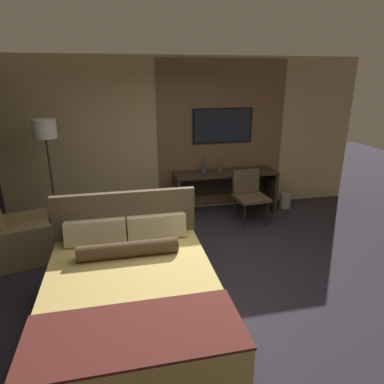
{
  "coord_description": "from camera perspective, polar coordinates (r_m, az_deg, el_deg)",
  "views": [
    {
      "loc": [
        -0.98,
        -3.55,
        2.48
      ],
      "look_at": [
        -0.01,
        0.87,
        0.92
      ],
      "focal_mm": 32.0,
      "sensor_mm": 36.0,
      "label": 1
    }
  ],
  "objects": [
    {
      "name": "tv",
      "position": [
        6.42,
        5.12,
        10.95
      ],
      "size": [
        1.13,
        0.04,
        0.63
      ],
      "color": "black"
    },
    {
      "name": "wall_back_tv_panel",
      "position": [
        6.34,
        -2.1,
        9.17
      ],
      "size": [
        7.2,
        0.09,
        2.8
      ],
      "color": "tan",
      "rests_on": "ground_plane"
    },
    {
      "name": "desk",
      "position": [
        6.44,
        5.46,
        1.31
      ],
      "size": [
        1.89,
        0.57,
        0.78
      ],
      "color": "#2D2319",
      "rests_on": "ground_plane"
    },
    {
      "name": "bed",
      "position": [
        3.69,
        -9.95,
        -17.0
      ],
      "size": [
        1.73,
        2.19,
        1.14
      ],
      "color": "#33281E",
      "rests_on": "ground_plane"
    },
    {
      "name": "vase_tall",
      "position": [
        6.22,
        1.95,
        4.78
      ],
      "size": [
        0.12,
        0.12,
        0.34
      ],
      "color": "#333338",
      "rests_on": "desk"
    },
    {
      "name": "desk_chair",
      "position": [
        6.03,
        9.44,
        0.07
      ],
      "size": [
        0.58,
        0.58,
        0.92
      ],
      "rotation": [
        0.0,
        0.0,
        0.1
      ],
      "color": "#4C3D2D",
      "rests_on": "ground_plane"
    },
    {
      "name": "vase_short",
      "position": [
        6.39,
        4.75,
        4.33
      ],
      "size": [
        0.12,
        0.12,
        0.18
      ],
      "color": "#333338",
      "rests_on": "desk"
    },
    {
      "name": "ground_plane",
      "position": [
        4.44,
        2.68,
        -14.98
      ],
      "size": [
        16.0,
        16.0,
        0.0
      ],
      "primitive_type": "plane",
      "color": "#28232D"
    },
    {
      "name": "armchair_by_window",
      "position": [
        5.41,
        -26.5,
        -7.24
      ],
      "size": [
        0.9,
        0.92,
        0.8
      ],
      "rotation": [
        0.0,
        0.0,
        1.83
      ],
      "color": "olive",
      "rests_on": "ground_plane"
    },
    {
      "name": "floor_lamp",
      "position": [
        5.62,
        -23.18,
        8.15
      ],
      "size": [
        0.34,
        0.34,
        1.86
      ],
      "color": "#282623",
      "rests_on": "ground_plane"
    },
    {
      "name": "waste_bin",
      "position": [
        6.94,
        15.24,
        -1.4
      ],
      "size": [
        0.22,
        0.22,
        0.28
      ],
      "color": "gray",
      "rests_on": "ground_plane"
    }
  ]
}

